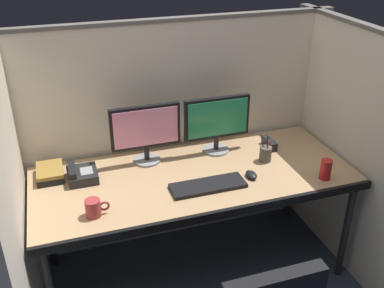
{
  "coord_description": "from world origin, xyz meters",
  "views": [
    {
      "loc": [
        -0.71,
        -1.83,
        2.12
      ],
      "look_at": [
        0.0,
        0.35,
        0.92
      ],
      "focal_mm": 41.22,
      "sensor_mm": 36.0,
      "label": 1
    }
  ],
  "objects_px": {
    "monitor_left": "(146,130)",
    "keyboard_main": "(208,186)",
    "computer_mouse": "(251,175)",
    "pen_cup": "(265,154)",
    "red_stapler": "(269,143)",
    "desk_phone": "(81,174)",
    "book_stack": "(50,173)",
    "coffee_mug": "(94,208)",
    "monitor_right": "(217,121)",
    "soda_can": "(326,169)",
    "desk": "(195,182)"
  },
  "relations": [
    {
      "from": "monitor_left",
      "to": "keyboard_main",
      "type": "relative_size",
      "value": 1.0
    },
    {
      "from": "computer_mouse",
      "to": "pen_cup",
      "type": "height_order",
      "value": "pen_cup"
    },
    {
      "from": "monitor_left",
      "to": "red_stapler",
      "type": "distance_m",
      "value": 0.84
    },
    {
      "from": "desk_phone",
      "to": "book_stack",
      "type": "bearing_deg",
      "value": 155.33
    },
    {
      "from": "book_stack",
      "to": "coffee_mug",
      "type": "xyz_separation_m",
      "value": [
        0.2,
        -0.46,
        0.02
      ]
    },
    {
      "from": "desk_phone",
      "to": "red_stapler",
      "type": "height_order",
      "value": "desk_phone"
    },
    {
      "from": "monitor_right",
      "to": "red_stapler",
      "type": "bearing_deg",
      "value": -9.8
    },
    {
      "from": "book_stack",
      "to": "keyboard_main",
      "type": "bearing_deg",
      "value": -24.77
    },
    {
      "from": "monitor_left",
      "to": "pen_cup",
      "type": "distance_m",
      "value": 0.76
    },
    {
      "from": "keyboard_main",
      "to": "soda_can",
      "type": "xyz_separation_m",
      "value": [
        0.68,
        -0.12,
        0.05
      ]
    },
    {
      "from": "keyboard_main",
      "to": "red_stapler",
      "type": "distance_m",
      "value": 0.65
    },
    {
      "from": "monitor_left",
      "to": "coffee_mug",
      "type": "height_order",
      "value": "monitor_left"
    },
    {
      "from": "monitor_right",
      "to": "keyboard_main",
      "type": "height_order",
      "value": "monitor_right"
    },
    {
      "from": "desk",
      "to": "pen_cup",
      "type": "bearing_deg",
      "value": 3.82
    },
    {
      "from": "book_stack",
      "to": "pen_cup",
      "type": "bearing_deg",
      "value": -9.44
    },
    {
      "from": "desk_phone",
      "to": "soda_can",
      "type": "relative_size",
      "value": 1.56
    },
    {
      "from": "keyboard_main",
      "to": "red_stapler",
      "type": "xyz_separation_m",
      "value": [
        0.55,
        0.33,
        0.02
      ]
    },
    {
      "from": "monitor_left",
      "to": "soda_can",
      "type": "bearing_deg",
      "value": -29.05
    },
    {
      "from": "monitor_left",
      "to": "computer_mouse",
      "type": "distance_m",
      "value": 0.69
    },
    {
      "from": "computer_mouse",
      "to": "pen_cup",
      "type": "bearing_deg",
      "value": 42.62
    },
    {
      "from": "computer_mouse",
      "to": "desk_phone",
      "type": "xyz_separation_m",
      "value": [
        -0.95,
        0.29,
        0.02
      ]
    },
    {
      "from": "monitor_right",
      "to": "soda_can",
      "type": "distance_m",
      "value": 0.72
    },
    {
      "from": "desk_phone",
      "to": "book_stack",
      "type": "distance_m",
      "value": 0.19
    },
    {
      "from": "desk",
      "to": "pen_cup",
      "type": "distance_m",
      "value": 0.48
    },
    {
      "from": "computer_mouse",
      "to": "book_stack",
      "type": "xyz_separation_m",
      "value": [
        -1.13,
        0.37,
        0.01
      ]
    },
    {
      "from": "desk_phone",
      "to": "coffee_mug",
      "type": "xyz_separation_m",
      "value": [
        0.03,
        -0.38,
        0.01
      ]
    },
    {
      "from": "monitor_left",
      "to": "red_stapler",
      "type": "height_order",
      "value": "monitor_left"
    },
    {
      "from": "book_stack",
      "to": "computer_mouse",
      "type": "bearing_deg",
      "value": -18.09
    },
    {
      "from": "desk",
      "to": "desk_phone",
      "type": "height_order",
      "value": "desk_phone"
    },
    {
      "from": "desk",
      "to": "computer_mouse",
      "type": "distance_m",
      "value": 0.34
    },
    {
      "from": "monitor_left",
      "to": "keyboard_main",
      "type": "height_order",
      "value": "monitor_left"
    },
    {
      "from": "computer_mouse",
      "to": "coffee_mug",
      "type": "bearing_deg",
      "value": -174.49
    },
    {
      "from": "computer_mouse",
      "to": "keyboard_main",
      "type": "bearing_deg",
      "value": -175.33
    },
    {
      "from": "desk_phone",
      "to": "pen_cup",
      "type": "bearing_deg",
      "value": -6.89
    },
    {
      "from": "monitor_left",
      "to": "book_stack",
      "type": "xyz_separation_m",
      "value": [
        -0.59,
        -0.01,
        -0.19
      ]
    },
    {
      "from": "monitor_left",
      "to": "soda_can",
      "type": "xyz_separation_m",
      "value": [
        0.94,
        -0.52,
        -0.15
      ]
    },
    {
      "from": "desk",
      "to": "computer_mouse",
      "type": "xyz_separation_m",
      "value": [
        0.31,
        -0.12,
        0.07
      ]
    },
    {
      "from": "monitor_left",
      "to": "keyboard_main",
      "type": "xyz_separation_m",
      "value": [
        0.26,
        -0.4,
        -0.2
      ]
    },
    {
      "from": "pen_cup",
      "to": "soda_can",
      "type": "bearing_deg",
      "value": -51.55
    },
    {
      "from": "monitor_right",
      "to": "soda_can",
      "type": "relative_size",
      "value": 3.52
    },
    {
      "from": "book_stack",
      "to": "coffee_mug",
      "type": "relative_size",
      "value": 1.68
    },
    {
      "from": "monitor_left",
      "to": "desk_phone",
      "type": "bearing_deg",
      "value": -167.68
    },
    {
      "from": "monitor_right",
      "to": "book_stack",
      "type": "bearing_deg",
      "value": -179.83
    },
    {
      "from": "soda_can",
      "to": "coffee_mug",
      "type": "xyz_separation_m",
      "value": [
        -1.33,
        0.06,
        -0.01
      ]
    },
    {
      "from": "book_stack",
      "to": "soda_can",
      "type": "distance_m",
      "value": 1.61
    },
    {
      "from": "red_stapler",
      "to": "soda_can",
      "type": "bearing_deg",
      "value": -74.19
    },
    {
      "from": "desk",
      "to": "keyboard_main",
      "type": "relative_size",
      "value": 4.42
    },
    {
      "from": "keyboard_main",
      "to": "coffee_mug",
      "type": "distance_m",
      "value": 0.65
    },
    {
      "from": "book_stack",
      "to": "pen_cup",
      "type": "distance_m",
      "value": 1.31
    },
    {
      "from": "keyboard_main",
      "to": "computer_mouse",
      "type": "xyz_separation_m",
      "value": [
        0.28,
        0.02,
        0.01
      ]
    }
  ]
}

